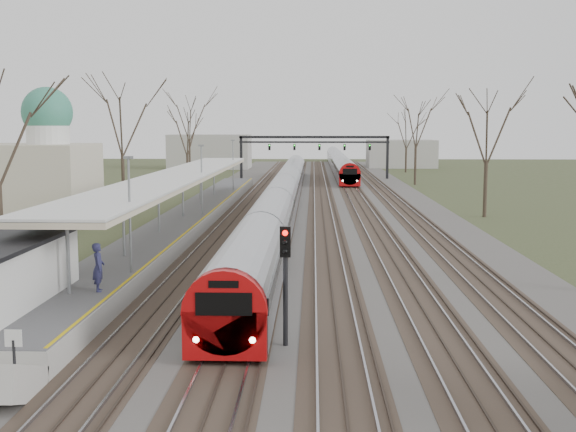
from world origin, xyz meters
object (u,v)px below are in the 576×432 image
at_px(train_near, 284,191).
at_px(passenger, 98,267).
at_px(signal_post, 285,268).
at_px(train_far, 339,161).

relative_size(train_near, passenger, 47.52).
height_order(train_near, signal_post, signal_post).
bearing_deg(train_far, train_near, -96.97).
bearing_deg(train_near, train_far, 83.03).
height_order(train_far, passenger, train_far).
distance_m(train_far, signal_post, 100.09).
bearing_deg(passenger, train_far, -22.43).
height_order(passenger, signal_post, signal_post).
bearing_deg(passenger, signal_post, -132.23).
distance_m(train_near, train_far, 57.65).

